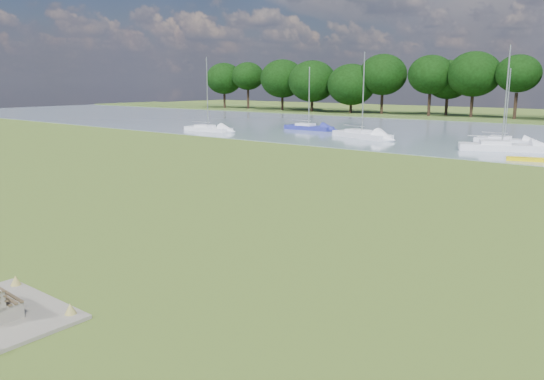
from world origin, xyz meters
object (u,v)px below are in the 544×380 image
Objects in this scene: kayak at (527,159)px; sailboat_6 at (308,126)px; sailboat_2 at (504,139)px; sailboat_4 at (361,133)px; sailboat_1 at (208,127)px; sailboat_0 at (501,145)px.

sailboat_6 reaches higher than kayak.
sailboat_4 reaches higher than sailboat_2.
sailboat_1 is (-36.95, 2.66, 0.30)m from kayak.
kayak is 0.32× the size of sailboat_0.
kayak is 12.53m from sailboat_2.
sailboat_4 is (-13.58, -4.12, 0.09)m from sailboat_2.
sailboat_2 is at bearing 14.38° from sailboat_1.
sailboat_2 is at bearing 94.76° from kayak.
sailboat_2 is (-4.79, 11.58, 0.27)m from kayak.
kayak is 0.33× the size of sailboat_1.
sailboat_0 is at bearing -14.20° from sailboat_6.
sailboat_2 is 23.42m from sailboat_6.
sailboat_4 is at bearing -162.16° from sailboat_2.
sailboat_4 is 1.17× the size of sailboat_6.
kayak is 0.32× the size of sailboat_4.
sailboat_4 is at bearing -23.14° from sailboat_6.
sailboat_6 is (-9.84, 4.21, -0.03)m from sailboat_4.
sailboat_6 is (-28.21, 11.67, 0.32)m from kayak.
sailboat_0 reaches higher than kayak.
kayak is 37.05m from sailboat_1.
sailboat_6 reaches higher than sailboat_2.
sailboat_2 is at bearing 37.09° from sailboat_4.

